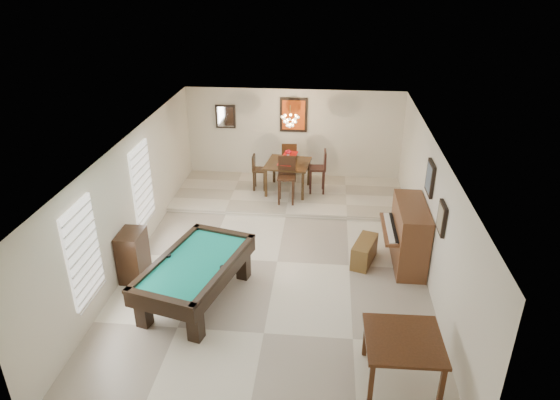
% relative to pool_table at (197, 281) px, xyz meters
% --- Properties ---
extents(ground_plane, '(6.00, 9.00, 0.02)m').
position_rel_pool_table_xyz_m(ground_plane, '(1.34, 1.43, -0.41)').
color(ground_plane, beige).
extents(wall_back, '(6.00, 0.04, 2.60)m').
position_rel_pool_table_xyz_m(wall_back, '(1.34, 5.93, 0.90)').
color(wall_back, silver).
rests_on(wall_back, ground_plane).
extents(wall_front, '(6.00, 0.04, 2.60)m').
position_rel_pool_table_xyz_m(wall_front, '(1.34, -3.07, 0.90)').
color(wall_front, silver).
rests_on(wall_front, ground_plane).
extents(wall_left, '(0.04, 9.00, 2.60)m').
position_rel_pool_table_xyz_m(wall_left, '(-1.66, 1.43, 0.90)').
color(wall_left, silver).
rests_on(wall_left, ground_plane).
extents(wall_right, '(0.04, 9.00, 2.60)m').
position_rel_pool_table_xyz_m(wall_right, '(4.34, 1.43, 0.90)').
color(wall_right, silver).
rests_on(wall_right, ground_plane).
extents(ceiling, '(6.00, 9.00, 0.04)m').
position_rel_pool_table_xyz_m(ceiling, '(1.34, 1.43, 2.20)').
color(ceiling, white).
rests_on(ceiling, wall_back).
extents(dining_step, '(6.00, 2.50, 0.12)m').
position_rel_pool_table_xyz_m(dining_step, '(1.34, 4.68, -0.34)').
color(dining_step, beige).
rests_on(dining_step, ground_plane).
extents(window_left_front, '(0.06, 1.00, 1.70)m').
position_rel_pool_table_xyz_m(window_left_front, '(-1.63, -0.77, 1.00)').
color(window_left_front, white).
rests_on(window_left_front, wall_left).
extents(window_left_rear, '(0.06, 1.00, 1.70)m').
position_rel_pool_table_xyz_m(window_left_rear, '(-1.63, 2.03, 1.00)').
color(window_left_rear, white).
rests_on(window_left_rear, wall_left).
extents(pool_table, '(1.90, 2.68, 0.81)m').
position_rel_pool_table_xyz_m(pool_table, '(0.00, 0.00, 0.00)').
color(pool_table, black).
rests_on(pool_table, ground_plane).
extents(square_table, '(1.14, 1.14, 0.77)m').
position_rel_pool_table_xyz_m(square_table, '(3.50, -1.64, -0.02)').
color(square_table, '#371D0D').
rests_on(square_table, ground_plane).
extents(upright_piano, '(0.89, 1.59, 1.32)m').
position_rel_pool_table_xyz_m(upright_piano, '(3.88, 1.66, 0.26)').
color(upright_piano, brown).
rests_on(upright_piano, ground_plane).
extents(piano_bench, '(0.61, 0.96, 0.50)m').
position_rel_pool_table_xyz_m(piano_bench, '(3.15, 1.60, -0.16)').
color(piano_bench, brown).
rests_on(piano_bench, ground_plane).
extents(apothecary_chest, '(0.45, 0.67, 1.00)m').
position_rel_pool_table_xyz_m(apothecary_chest, '(-1.41, 0.60, 0.10)').
color(apothecary_chest, black).
rests_on(apothecary_chest, ground_plane).
extents(dining_table, '(1.24, 1.24, 0.92)m').
position_rel_pool_table_xyz_m(dining_table, '(1.29, 4.78, 0.18)').
color(dining_table, black).
rests_on(dining_table, dining_step).
extents(flower_vase, '(0.17, 0.17, 0.24)m').
position_rel_pool_table_xyz_m(flower_vase, '(1.29, 4.78, 0.76)').
color(flower_vase, '#B70F1E').
rests_on(flower_vase, dining_table).
extents(dining_chair_south, '(0.45, 0.45, 1.19)m').
position_rel_pool_table_xyz_m(dining_chair_south, '(1.31, 4.07, 0.31)').
color(dining_chair_south, black).
rests_on(dining_chair_south, dining_step).
extents(dining_chair_north, '(0.45, 0.45, 1.12)m').
position_rel_pool_table_xyz_m(dining_chair_north, '(1.26, 5.55, 0.27)').
color(dining_chair_north, black).
rests_on(dining_chair_north, dining_step).
extents(dining_chair_west, '(0.36, 0.36, 0.95)m').
position_rel_pool_table_xyz_m(dining_chair_west, '(0.52, 4.83, 0.19)').
color(dining_chair_west, black).
rests_on(dining_chair_west, dining_step).
extents(dining_chair_east, '(0.45, 0.45, 1.16)m').
position_rel_pool_table_xyz_m(dining_chair_east, '(2.06, 4.80, 0.29)').
color(dining_chair_east, black).
rests_on(dining_chair_east, dining_step).
extents(chandelier, '(0.44, 0.44, 0.60)m').
position_rel_pool_table_xyz_m(chandelier, '(1.34, 4.63, 1.80)').
color(chandelier, '#FFE5B2').
rests_on(chandelier, ceiling).
extents(back_painting, '(0.75, 0.06, 0.95)m').
position_rel_pool_table_xyz_m(back_painting, '(1.34, 5.89, 1.50)').
color(back_painting, '#D84C14').
rests_on(back_painting, wall_back).
extents(back_mirror, '(0.55, 0.06, 0.65)m').
position_rel_pool_table_xyz_m(back_mirror, '(-0.56, 5.89, 1.40)').
color(back_mirror, white).
rests_on(back_mirror, wall_back).
extents(right_picture_upper, '(0.06, 0.55, 0.65)m').
position_rel_pool_table_xyz_m(right_picture_upper, '(4.30, 1.73, 1.50)').
color(right_picture_upper, slate).
rests_on(right_picture_upper, wall_right).
extents(right_picture_lower, '(0.06, 0.45, 0.55)m').
position_rel_pool_table_xyz_m(right_picture_lower, '(4.30, 0.43, 1.30)').
color(right_picture_lower, gray).
rests_on(right_picture_lower, wall_right).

